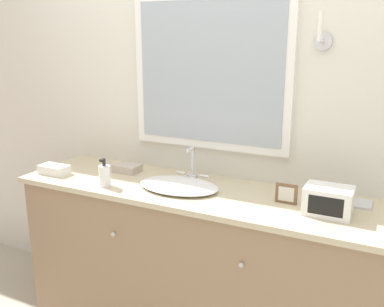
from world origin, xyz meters
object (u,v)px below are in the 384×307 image
at_px(soap_bottle, 105,175).
at_px(picture_frame, 286,194).
at_px(sink_basin, 179,185).
at_px(appliance_box, 328,201).

relative_size(soap_bottle, picture_frame, 1.48).
bearing_deg(sink_basin, picture_frame, 3.56).
bearing_deg(picture_frame, soap_bottle, -168.77).
height_order(sink_basin, soap_bottle, sink_basin).
bearing_deg(soap_bottle, picture_frame, 11.23).
bearing_deg(picture_frame, sink_basin, -176.44).
height_order(appliance_box, picture_frame, appliance_box).
bearing_deg(soap_bottle, sink_basin, 22.04).
distance_m(sink_basin, picture_frame, 0.59).
xyz_separation_m(sink_basin, soap_bottle, (-0.39, -0.16, 0.04)).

